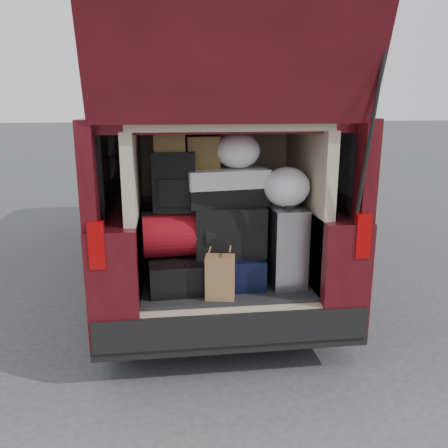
{
  "coord_description": "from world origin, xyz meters",
  "views": [
    {
      "loc": [
        -0.43,
        -3.21,
        1.89
      ],
      "look_at": [
        0.0,
        0.2,
        0.99
      ],
      "focal_mm": 38.0,
      "sensor_mm": 36.0,
      "label": 1
    }
  ],
  "objects_px": {
    "black_hardshell": "(176,271)",
    "kraft_bag": "(220,277)",
    "navy_hardshell": "(232,267)",
    "red_duffel": "(178,234)",
    "twotone_duffel": "(226,187)",
    "silver_roller": "(285,245)",
    "black_soft_case": "(230,230)",
    "backpack": "(174,182)"
  },
  "relations": [
    {
      "from": "black_hardshell",
      "to": "kraft_bag",
      "type": "xyz_separation_m",
      "value": [
        0.3,
        -0.29,
        0.04
      ]
    },
    {
      "from": "navy_hardshell",
      "to": "red_duffel",
      "type": "xyz_separation_m",
      "value": [
        -0.41,
        0.01,
        0.28
      ]
    },
    {
      "from": "twotone_duffel",
      "to": "silver_roller",
      "type": "bearing_deg",
      "value": -24.3
    },
    {
      "from": "navy_hardshell",
      "to": "kraft_bag",
      "type": "relative_size",
      "value": 1.67
    },
    {
      "from": "black_hardshell",
      "to": "twotone_duffel",
      "type": "relative_size",
      "value": 0.94
    },
    {
      "from": "black_hardshell",
      "to": "kraft_bag",
      "type": "height_order",
      "value": "kraft_bag"
    },
    {
      "from": "black_hardshell",
      "to": "black_soft_case",
      "type": "bearing_deg",
      "value": -2.63
    },
    {
      "from": "kraft_bag",
      "to": "black_hardshell",
      "type": "bearing_deg",
      "value": 146.27
    },
    {
      "from": "kraft_bag",
      "to": "twotone_duffel",
      "type": "relative_size",
      "value": 0.52
    },
    {
      "from": "twotone_duffel",
      "to": "red_duffel",
      "type": "bearing_deg",
      "value": 177.54
    },
    {
      "from": "black_hardshell",
      "to": "navy_hardshell",
      "type": "relative_size",
      "value": 1.08
    },
    {
      "from": "silver_roller",
      "to": "black_soft_case",
      "type": "height_order",
      "value": "black_soft_case"
    },
    {
      "from": "navy_hardshell",
      "to": "silver_roller",
      "type": "xyz_separation_m",
      "value": [
        0.38,
        -0.08,
        0.18
      ]
    },
    {
      "from": "red_duffel",
      "to": "twotone_duffel",
      "type": "distance_m",
      "value": 0.5
    },
    {
      "from": "silver_roller",
      "to": "black_soft_case",
      "type": "relative_size",
      "value": 1.15
    },
    {
      "from": "navy_hardshell",
      "to": "twotone_duffel",
      "type": "xyz_separation_m",
      "value": [
        -0.04,
        0.04,
        0.61
      ]
    },
    {
      "from": "black_hardshell",
      "to": "twotone_duffel",
      "type": "height_order",
      "value": "twotone_duffel"
    },
    {
      "from": "silver_roller",
      "to": "black_soft_case",
      "type": "bearing_deg",
      "value": 166.79
    },
    {
      "from": "black_soft_case",
      "to": "backpack",
      "type": "height_order",
      "value": "backpack"
    },
    {
      "from": "kraft_bag",
      "to": "twotone_duffel",
      "type": "xyz_separation_m",
      "value": [
        0.09,
        0.35,
        0.57
      ]
    },
    {
      "from": "backpack",
      "to": "black_soft_case",
      "type": "bearing_deg",
      "value": -0.18
    },
    {
      "from": "navy_hardshell",
      "to": "twotone_duffel",
      "type": "bearing_deg",
      "value": 135.0
    },
    {
      "from": "kraft_bag",
      "to": "black_soft_case",
      "type": "distance_m",
      "value": 0.41
    },
    {
      "from": "kraft_bag",
      "to": "black_soft_case",
      "type": "xyz_separation_m",
      "value": [
        0.11,
        0.3,
        0.26
      ]
    },
    {
      "from": "silver_roller",
      "to": "twotone_duffel",
      "type": "distance_m",
      "value": 0.62
    },
    {
      "from": "black_soft_case",
      "to": "twotone_duffel",
      "type": "distance_m",
      "value": 0.32
    },
    {
      "from": "kraft_bag",
      "to": "red_duffel",
      "type": "xyz_separation_m",
      "value": [
        -0.28,
        0.32,
        0.24
      ]
    },
    {
      "from": "kraft_bag",
      "to": "black_soft_case",
      "type": "bearing_deg",
      "value": 79.95
    },
    {
      "from": "red_duffel",
      "to": "black_soft_case",
      "type": "bearing_deg",
      "value": -6.28
    },
    {
      "from": "black_hardshell",
      "to": "silver_roller",
      "type": "bearing_deg",
      "value": -7.95
    },
    {
      "from": "navy_hardshell",
      "to": "kraft_bag",
      "type": "height_order",
      "value": "kraft_bag"
    },
    {
      "from": "silver_roller",
      "to": "twotone_duffel",
      "type": "bearing_deg",
      "value": 160.3
    },
    {
      "from": "black_soft_case",
      "to": "kraft_bag",
      "type": "bearing_deg",
      "value": -107.85
    },
    {
      "from": "kraft_bag",
      "to": "red_duffel",
      "type": "bearing_deg",
      "value": 141.65
    },
    {
      "from": "black_hardshell",
      "to": "twotone_duffel",
      "type": "bearing_deg",
      "value": 5.53
    },
    {
      "from": "red_duffel",
      "to": "black_soft_case",
      "type": "distance_m",
      "value": 0.39
    },
    {
      "from": "silver_roller",
      "to": "backpack",
      "type": "height_order",
      "value": "backpack"
    },
    {
      "from": "backpack",
      "to": "twotone_duffel",
      "type": "relative_size",
      "value": 0.74
    },
    {
      "from": "kraft_bag",
      "to": "backpack",
      "type": "relative_size",
      "value": 0.71
    },
    {
      "from": "navy_hardshell",
      "to": "red_duffel",
      "type": "bearing_deg",
      "value": 178.84
    },
    {
      "from": "kraft_bag",
      "to": "backpack",
      "type": "height_order",
      "value": "backpack"
    },
    {
      "from": "kraft_bag",
      "to": "black_soft_case",
      "type": "height_order",
      "value": "black_soft_case"
    }
  ]
}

